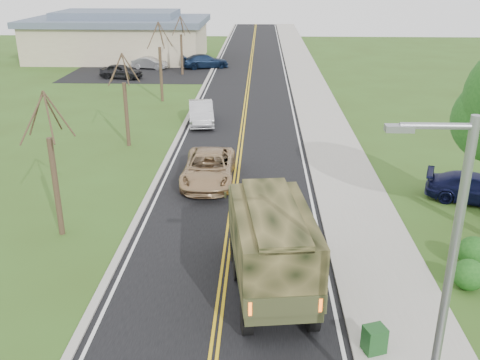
# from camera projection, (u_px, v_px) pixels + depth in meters

# --- Properties ---
(road) EXTENTS (8.00, 120.00, 0.01)m
(road) POSITION_uv_depth(u_px,v_px,m) (248.00, 87.00, 50.00)
(road) COLOR black
(road) RESTS_ON ground
(curb_right) EXTENTS (0.30, 120.00, 0.12)m
(curb_right) POSITION_uv_depth(u_px,v_px,m) (292.00, 87.00, 49.83)
(curb_right) COLOR #9E998E
(curb_right) RESTS_ON ground
(sidewalk_right) EXTENTS (3.20, 120.00, 0.10)m
(sidewalk_right) POSITION_uv_depth(u_px,v_px,m) (311.00, 87.00, 49.77)
(sidewalk_right) COLOR #9E998E
(sidewalk_right) RESTS_ON ground
(curb_left) EXTENTS (0.30, 120.00, 0.10)m
(curb_left) POSITION_uv_depth(u_px,v_px,m) (204.00, 86.00, 50.14)
(curb_left) COLOR #9E998E
(curb_left) RESTS_ON ground
(street_light) EXTENTS (1.65, 0.22, 8.00)m
(street_light) POSITION_uv_depth(u_px,v_px,m) (442.00, 290.00, 10.58)
(street_light) COLOR gray
(street_light) RESTS_ON ground
(bare_tree_a) EXTENTS (1.93, 2.26, 6.08)m
(bare_tree_a) POSITION_uv_depth(u_px,v_px,m) (54.00, 175.00, 21.44)
(bare_tree_a) COLOR #38281C
(bare_tree_a) RESTS_ON ground
(bare_tree_b) EXTENTS (1.83, 2.14, 5.73)m
(bare_tree_b) POSITION_uv_depth(u_px,v_px,m) (126.00, 107.00, 32.64)
(bare_tree_b) COLOR #38281C
(bare_tree_b) RESTS_ON ground
(bare_tree_c) EXTENTS (2.04, 2.39, 6.42)m
(bare_tree_c) POSITION_uv_depth(u_px,v_px,m) (161.00, 68.00, 43.67)
(bare_tree_c) COLOR #38281C
(bare_tree_c) RESTS_ON ground
(bare_tree_d) EXTENTS (1.88, 2.20, 5.91)m
(bare_tree_d) POSITION_uv_depth(u_px,v_px,m) (182.00, 50.00, 54.89)
(bare_tree_d) COLOR #38281C
(bare_tree_d) RESTS_ON ground
(commercial_building) EXTENTS (25.50, 21.50, 5.65)m
(commercial_building) POSITION_uv_depth(u_px,v_px,m) (119.00, 36.00, 64.44)
(commercial_building) COLOR tan
(commercial_building) RESTS_ON ground
(military_truck) EXTENTS (3.19, 7.00, 3.37)m
(military_truck) POSITION_uv_depth(u_px,v_px,m) (270.00, 240.00, 17.84)
(military_truck) COLOR black
(military_truck) RESTS_ON ground
(suv_champagne) EXTENTS (2.61, 5.58, 1.55)m
(suv_champagne) POSITION_uv_depth(u_px,v_px,m) (209.00, 168.00, 27.56)
(suv_champagne) COLOR tan
(suv_champagne) RESTS_ON ground
(sedan_silver) EXTENTS (2.31, 4.96, 1.57)m
(sedan_silver) POSITION_uv_depth(u_px,v_px,m) (201.00, 113.00, 37.98)
(sedan_silver) COLOR silver
(sedan_silver) RESTS_ON ground
(pickup_navy) EXTENTS (4.98, 3.28, 1.34)m
(pickup_navy) POSITION_uv_depth(u_px,v_px,m) (477.00, 189.00, 25.24)
(pickup_navy) COLOR black
(pickup_navy) RESTS_ON ground
(utility_box_near) EXTENTS (0.73, 0.67, 0.80)m
(utility_box_near) POSITION_uv_depth(u_px,v_px,m) (374.00, 339.00, 15.27)
(utility_box_near) COLOR #18441B
(utility_box_near) RESTS_ON sidewalk_right
(lot_car_dark) EXTENTS (4.54, 2.67, 1.45)m
(lot_car_dark) POSITION_uv_depth(u_px,v_px,m) (121.00, 71.00, 53.54)
(lot_car_dark) COLOR black
(lot_car_dark) RESTS_ON ground
(lot_car_silver) EXTENTS (4.09, 2.11, 1.28)m
(lot_car_silver) POSITION_uv_depth(u_px,v_px,m) (150.00, 63.00, 58.72)
(lot_car_silver) COLOR #9D9EA1
(lot_car_silver) RESTS_ON ground
(lot_car_navy) EXTENTS (5.59, 3.70, 1.50)m
(lot_car_navy) POSITION_uv_depth(u_px,v_px,m) (205.00, 61.00, 59.20)
(lot_car_navy) COLOR #0E1C35
(lot_car_navy) RESTS_ON ground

